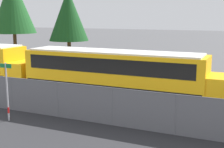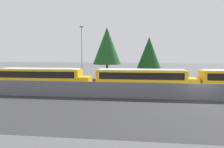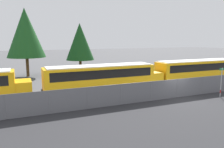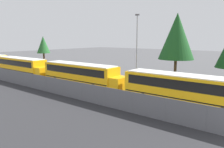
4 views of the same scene
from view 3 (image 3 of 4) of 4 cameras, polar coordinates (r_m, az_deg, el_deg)
The scene contains 7 objects.
ground_plane at distance 22.56m, azimuth 16.50°, elevation -5.90°, with size 200.00×200.00×0.00m, color #4C4C4F.
fence at distance 22.34m, azimuth 16.61°, elevation -3.55°, with size 121.72×0.07×1.86m.
school_bus_3 at distance 23.03m, azimuth -2.36°, elevation -0.66°, with size 13.13×2.51×3.01m.
school_bus_4 at distance 30.49m, azimuth 21.80°, elevation 1.12°, with size 13.13×2.51×3.01m.
street_sign at distance 24.07m, azimuth 26.62°, elevation -1.77°, with size 0.70×0.09×2.93m.
tree_1 at distance 36.48m, azimuth -8.39°, elevation 8.35°, with size 4.61×4.61×8.25m.
tree_3 at distance 35.43m, azimuth -21.67°, elevation 9.95°, with size 5.60×5.60×10.23m.
Camera 3 is at (-14.05, -16.70, 5.73)m, focal length 35.00 mm.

